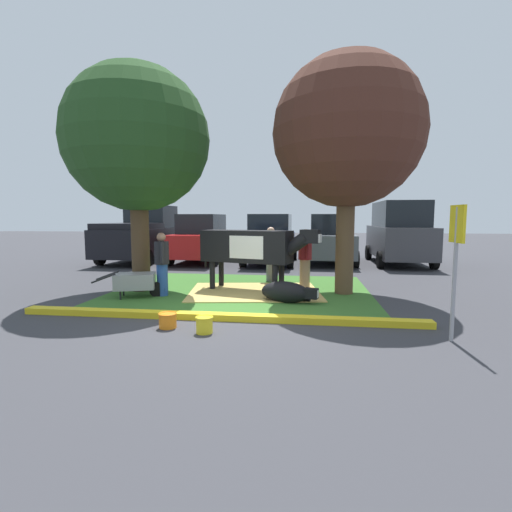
# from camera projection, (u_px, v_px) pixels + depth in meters

# --- Properties ---
(ground_plane) EXTENTS (80.00, 80.00, 0.00)m
(ground_plane) POSITION_uv_depth(u_px,v_px,m) (228.00, 315.00, 7.18)
(ground_plane) COLOR #38383D
(grass_island) EXTENTS (6.43, 5.16, 0.02)m
(grass_island) POSITION_uv_depth(u_px,v_px,m) (242.00, 291.00, 9.55)
(grass_island) COLOR #386B28
(grass_island) RESTS_ON ground
(curb_yellow) EXTENTS (7.63, 0.24, 0.12)m
(curb_yellow) POSITION_uv_depth(u_px,v_px,m) (217.00, 317.00, 6.85)
(curb_yellow) COLOR yellow
(curb_yellow) RESTS_ON ground
(hay_bedding) EXTENTS (3.51, 2.84, 0.04)m
(hay_bedding) POSITION_uv_depth(u_px,v_px,m) (254.00, 292.00, 9.32)
(hay_bedding) COLOR tan
(hay_bedding) RESTS_ON ground
(shade_tree_left) EXTENTS (3.58, 3.58, 5.61)m
(shade_tree_left) POSITION_uv_depth(u_px,v_px,m) (137.00, 140.00, 9.18)
(shade_tree_left) COLOR #4C3823
(shade_tree_left) RESTS_ON ground
(shade_tree_right) EXTENTS (3.58, 3.58, 5.70)m
(shade_tree_right) POSITION_uv_depth(u_px,v_px,m) (347.00, 133.00, 8.80)
(shade_tree_right) COLOR brown
(shade_tree_right) RESTS_ON ground
(cow_holstein) EXTENTS (3.07, 1.28, 1.60)m
(cow_holstein) POSITION_uv_depth(u_px,v_px,m) (250.00, 247.00, 9.39)
(cow_holstein) COLOR black
(cow_holstein) RESTS_ON ground
(calf_lying) EXTENTS (1.33, 0.77, 0.48)m
(calf_lying) POSITION_uv_depth(u_px,v_px,m) (286.00, 292.00, 8.19)
(calf_lying) COLOR black
(calf_lying) RESTS_ON ground
(person_handler) EXTENTS (0.34, 0.51, 1.59)m
(person_handler) POSITION_uv_depth(u_px,v_px,m) (305.00, 258.00, 9.50)
(person_handler) COLOR #9E7F5B
(person_handler) RESTS_ON ground
(person_visitor_near) EXTENTS (0.34, 0.49, 1.53)m
(person_visitor_near) POSITION_uv_depth(u_px,v_px,m) (162.00, 263.00, 8.83)
(person_visitor_near) COLOR #23478C
(person_visitor_near) RESTS_ON ground
(person_visitor_far) EXTENTS (0.53, 0.34, 1.61)m
(person_visitor_far) POSITION_uv_depth(u_px,v_px,m) (271.00, 252.00, 10.86)
(person_visitor_far) COLOR slate
(person_visitor_far) RESTS_ON ground
(wheelbarrow) EXTENTS (1.61, 0.94, 0.63)m
(wheelbarrow) POSITION_uv_depth(u_px,v_px,m) (136.00, 282.00, 8.70)
(wheelbarrow) COLOR gray
(wheelbarrow) RESTS_ON ground
(parking_sign) EXTENTS (0.07, 0.44, 2.07)m
(parking_sign) POSITION_uv_depth(u_px,v_px,m) (456.00, 246.00, 5.53)
(parking_sign) COLOR #99999E
(parking_sign) RESTS_ON ground
(bucket_orange) EXTENTS (0.32, 0.32, 0.26)m
(bucket_orange) POSITION_uv_depth(u_px,v_px,m) (168.00, 320.00, 6.35)
(bucket_orange) COLOR orange
(bucket_orange) RESTS_ON ground
(bucket_yellow) EXTENTS (0.30, 0.30, 0.28)m
(bucket_yellow) POSITION_uv_depth(u_px,v_px,m) (204.00, 324.00, 6.06)
(bucket_yellow) COLOR yellow
(bucket_yellow) RESTS_ON ground
(pickup_truck_black) EXTENTS (2.29, 5.43, 2.42)m
(pickup_truck_black) POSITION_uv_depth(u_px,v_px,m) (144.00, 235.00, 16.29)
(pickup_truck_black) COLOR black
(pickup_truck_black) RESTS_ON ground
(sedan_red) EXTENTS (2.08, 4.43, 2.02)m
(sedan_red) POSITION_uv_depth(u_px,v_px,m) (202.00, 239.00, 15.75)
(sedan_red) COLOR red
(sedan_red) RESTS_ON ground
(hatchback_white) EXTENTS (2.08, 4.43, 2.02)m
(hatchback_white) POSITION_uv_depth(u_px,v_px,m) (271.00, 239.00, 15.28)
(hatchback_white) COLOR navy
(hatchback_white) RESTS_ON ground
(sedan_silver) EXTENTS (2.08, 4.43, 2.02)m
(sedan_silver) POSITION_uv_depth(u_px,v_px,m) (330.00, 239.00, 15.44)
(sedan_silver) COLOR #4C5156
(sedan_silver) RESTS_ON ground
(suv_dark_grey) EXTENTS (2.18, 4.63, 2.52)m
(suv_dark_grey) POSITION_uv_depth(u_px,v_px,m) (399.00, 233.00, 15.05)
(suv_dark_grey) COLOR #3D3D42
(suv_dark_grey) RESTS_ON ground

